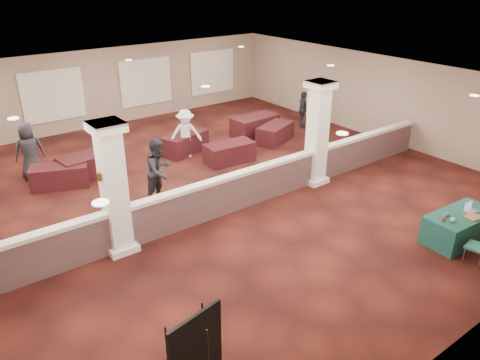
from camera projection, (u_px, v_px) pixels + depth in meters
ground at (209, 190)px, 14.26m from camera, size 16.00×16.00×0.00m
wall_back at (102, 88)px, 19.42m from camera, size 16.00×0.04×3.20m
wall_front at (470, 271)px, 7.77m from camera, size 16.00×0.04×3.20m
wall_right at (381, 98)px, 17.95m from camera, size 0.04×16.00×3.20m
ceiling at (205, 86)px, 12.93m from camera, size 16.00×16.00×0.02m
partition_wall at (238, 190)px, 12.93m from camera, size 15.60×0.28×1.10m
column_left at (114, 188)px, 10.58m from camera, size 0.72×0.72×3.20m
column_right at (317, 133)px, 14.12m from camera, size 0.72×0.72×3.20m
sconce_left at (100, 177)px, 10.27m from camera, size 0.12×0.12×0.18m
sconce_right at (124, 171)px, 10.58m from camera, size 0.12×0.12×0.18m
near_table at (459, 227)px, 11.54m from camera, size 1.92×1.05×0.72m
easel_board at (196, 349)px, 6.87m from camera, size 1.00×0.56×1.71m
far_table_front_left at (60, 176)px, 14.39m from camera, size 1.87×1.40×0.68m
far_table_front_center at (230, 153)px, 16.17m from camera, size 1.76×0.99×0.69m
far_table_front_right at (275, 133)px, 18.07m from camera, size 1.87×1.40×0.68m
far_table_back_left at (89, 165)px, 15.07m from camera, size 1.93×1.14×0.74m
far_table_back_center at (184, 143)px, 17.02m from camera, size 1.96×1.41×0.72m
far_table_back_right at (255, 125)px, 18.79m from camera, size 1.96×1.09×0.77m
attendee_a at (159, 171)px, 13.19m from camera, size 1.04×0.81×1.91m
attendee_b at (186, 134)px, 16.42m from camera, size 1.21×0.89×1.72m
attendee_c at (303, 110)px, 19.46m from camera, size 0.92×0.96×1.54m
attendee_d at (30, 151)px, 14.68m from camera, size 0.98×0.63×1.85m
laptop_base at (471, 211)px, 11.49m from camera, size 0.34×0.25×0.02m
laptop_screen at (468, 205)px, 11.53m from camera, size 0.32×0.03×0.22m
screen_glow at (468, 206)px, 11.53m from camera, size 0.29×0.02×0.19m
knitting at (473, 217)px, 11.22m from camera, size 0.41×0.32×0.03m
yarn_cream at (453, 220)px, 11.02m from camera, size 0.11×0.11×0.11m
yarn_red at (443, 219)px, 11.06m from camera, size 0.10×0.10×0.10m
yarn_grey at (447, 215)px, 11.23m from camera, size 0.10×0.10×0.10m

